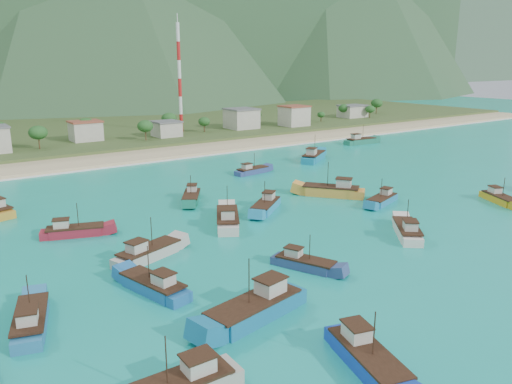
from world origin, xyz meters
TOP-DOWN VIEW (x-y plane):
  - ground at (0.00, 0.00)m, footprint 600.00×600.00m
  - beach at (0.00, 79.00)m, footprint 400.00×18.00m
  - land at (0.00, 140.00)m, footprint 400.00×110.00m
  - surf_line at (0.00, 69.50)m, footprint 400.00×2.50m
  - village at (16.31, 101.94)m, footprint 221.55×25.50m
  - vegetation at (-13.57, 102.83)m, footprint 274.35×26.14m
  - radio_tower at (29.86, 108.00)m, footprint 1.20×1.20m
  - boat_0 at (38.33, 45.84)m, footprint 12.50×9.99m
  - boat_1 at (-44.30, -4.04)m, footprint 5.64×10.45m
  - boat_2 at (-27.05, 6.29)m, footprint 10.94×6.37m
  - boat_9 at (20.72, 6.30)m, footprint 9.64×5.46m
  - boat_10 at (-32.72, 21.71)m, footprint 10.03×5.86m
  - boat_12 at (-30.66, -3.75)m, footprint 5.42×10.63m
  - boat_13 at (15.27, 42.13)m, footprint 9.37×3.72m
  - boat_15 at (16.74, 15.90)m, footprint 10.58×12.06m
  - boat_16 at (-11.51, -8.59)m, footprint 5.91×9.13m
  - boat_17 at (-24.30, -15.58)m, footprint 13.06×6.00m
  - boat_19 at (-8.26, 28.95)m, footprint 7.67×9.67m
  - boat_20 at (9.78, -8.25)m, footprint 9.12×9.80m
  - boat_21 at (-21.25, -28.50)m, footprint 5.86×11.04m
  - boat_25 at (39.90, -6.23)m, footprint 6.42×9.56m
  - boat_27 at (69.76, 58.19)m, footprint 11.66×4.36m
  - boat_28 at (-0.18, 15.44)m, footprint 9.99×8.69m
  - boat_31 at (-10.29, 12.42)m, footprint 8.91×11.77m

SIDE VIEW (x-z plane):
  - ground at x=0.00m, z-range 0.00..0.00m
  - beach at x=0.00m, z-range -0.60..0.60m
  - land at x=0.00m, z-range -1.20..1.20m
  - surf_line at x=0.00m, z-range -0.04..0.04m
  - boat_16 at x=-11.51m, z-range -2.05..3.16m
  - boat_13 at x=15.27m, z-range -2.11..3.28m
  - boat_9 at x=20.72m, z-range -2.13..3.33m
  - boat_25 at x=39.90m, z-range -2.14..3.34m
  - boat_10 at x=-32.72m, z-range -2.20..3.49m
  - boat_19 at x=-8.26m, z-range -2.21..3.50m
  - boat_1 at x=-44.30m, z-range -2.28..3.64m
  - boat_12 at x=-30.66m, z-range -2.31..3.72m
  - boat_28 at x=-0.18m, z-range -2.33..3.75m
  - boat_20 at x=9.78m, z-range -2.34..3.78m
  - boat_2 at x=-27.05m, z-range -2.37..3.84m
  - boat_21 at x=-21.25m, z-range -2.38..3.87m
  - boat_27 at x=69.76m, z-range -2.54..4.21m
  - boat_31 at x=-10.29m, z-range -2.58..4.30m
  - boat_15 at x=16.74m, z-range -2.73..4.62m
  - boat_0 at x=38.33m, z-range -2.75..4.66m
  - boat_17 at x=-24.30m, z-range -2.76..4.68m
  - village at x=16.31m, z-range 1.09..8.48m
  - vegetation at x=-13.57m, z-range 0.68..9.65m
  - radio_tower at x=29.86m, z-range 1.60..39.19m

